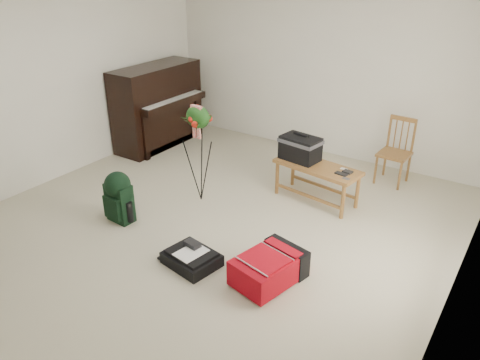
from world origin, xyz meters
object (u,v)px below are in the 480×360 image
Objects in this scene: bench at (304,154)px; green_backpack at (118,195)px; red_suitcase at (271,265)px; black_duffel at (192,258)px; piano at (158,108)px; dining_chair at (395,152)px; flower_stand at (199,154)px.

bench reaches higher than green_backpack.
red_suitcase is 0.80m from black_duffel.
piano is 2.67× the size of black_duffel.
green_backpack is at bearing -126.28° from dining_chair.
bench is at bearing -124.10° from dining_chair.
bench is at bearing 119.97° from red_suitcase.
dining_chair is 1.55× the size of black_duffel.
piano is 1.21× the size of flower_stand.
bench is 1.78m from red_suitcase.
piano is at bearing -179.53° from bench.
piano reaches higher than bench.
flower_stand is (0.44, 0.91, 0.28)m from green_backpack.
green_backpack is at bearing -58.17° from piano.
green_backpack is (-2.25, -2.74, -0.09)m from dining_chair.
dining_chair is 2.74m from red_suitcase.
green_backpack is (-1.45, -1.69, -0.24)m from bench.
piano is 2.03× the size of red_suitcase.
flower_stand is at bearing 162.47° from red_suitcase.
flower_stand is (-1.53, 0.88, 0.46)m from red_suitcase.
dining_chair reaches higher than red_suitcase.
black_duffel is 1.46m from flower_stand.
black_duffel is at bearing -42.26° from piano.
dining_chair is 0.70× the size of flower_stand.
flower_stand is (-0.77, 1.12, 0.53)m from black_duffel.
bench is at bearing 52.78° from green_backpack.
black_duffel is at bearing -89.07° from bench.
dining_chair is 2.57m from flower_stand.
red_suitcase is at bearing -31.88° from piano.
flower_stand reaches higher than black_duffel.
piano is 2.74m from bench.
dining_chair is at bearing 48.76° from flower_stand.
bench is 1.26× the size of dining_chair.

